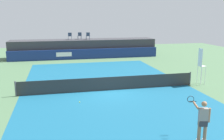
{
  "coord_description": "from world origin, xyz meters",
  "views": [
    {
      "loc": [
        -3.59,
        -16.75,
        5.11
      ],
      "look_at": [
        0.64,
        2.0,
        1.0
      ],
      "focal_mm": 40.73,
      "sensor_mm": 36.0,
      "label": 1
    }
  ],
  "objects": [
    {
      "name": "spectator_chair_far_left",
      "position": [
        -1.73,
        15.15,
        2.69
      ],
      "size": [
        0.47,
        0.47,
        0.89
      ],
      "color": "#2D3D56",
      "rests_on": "spectator_platform"
    },
    {
      "name": "net_post_near",
      "position": [
        -6.2,
        0.0,
        0.5
      ],
      "size": [
        0.1,
        0.1,
        1.0
      ],
      "primitive_type": "cylinder",
      "color": "#4C4C51",
      "rests_on": "ground"
    },
    {
      "name": "court_inner",
      "position": [
        0.0,
        0.0,
        0.0
      ],
      "size": [
        12.0,
        22.0,
        0.0
      ],
      "primitive_type": "cube",
      "color": "#16597A",
      "rests_on": "ground"
    },
    {
      "name": "net_post_far",
      "position": [
        6.2,
        0.0,
        0.5
      ],
      "size": [
        0.1,
        0.1,
        1.0
      ],
      "primitive_type": "cylinder",
      "color": "#4C4C51",
      "rests_on": "ground"
    },
    {
      "name": "sponsor_wall",
      "position": [
        -0.01,
        13.5,
        0.6
      ],
      "size": [
        18.0,
        0.22,
        1.2
      ],
      "color": "navy",
      "rests_on": "ground"
    },
    {
      "name": "spectator_chair_center",
      "position": [
        0.49,
        15.03,
        2.69
      ],
      "size": [
        0.44,
        0.44,
        0.89
      ],
      "color": "#2D3D56",
      "rests_on": "spectator_platform"
    },
    {
      "name": "spectator_platform",
      "position": [
        0.0,
        15.3,
        1.1
      ],
      "size": [
        18.0,
        2.8,
        2.2
      ],
      "primitive_type": "cube",
      "color": "#38383D",
      "rests_on": "ground"
    },
    {
      "name": "umpire_chair",
      "position": [
        7.01,
        -0.02,
        1.59
      ],
      "size": [
        0.5,
        0.5,
        2.76
      ],
      "color": "white",
      "rests_on": "ground"
    },
    {
      "name": "tennis_player",
      "position": [
        2.13,
        -8.13,
        0.96
      ],
      "size": [
        0.56,
        1.22,
        1.77
      ],
      "color": "white",
      "rests_on": "court_inner"
    },
    {
      "name": "spectator_chair_left",
      "position": [
        -0.51,
        15.37,
        2.69
      ],
      "size": [
        0.47,
        0.47,
        0.89
      ],
      "color": "#2D3D56",
      "rests_on": "spectator_platform"
    },
    {
      "name": "ground_plane",
      "position": [
        0.0,
        3.0,
        0.0
      ],
      "size": [
        48.0,
        48.0,
        0.0
      ],
      "primitive_type": "plane",
      "color": "#4C704C"
    },
    {
      "name": "tennis_net",
      "position": [
        0.0,
        0.0,
        0.47
      ],
      "size": [
        12.4,
        0.02,
        0.95
      ],
      "primitive_type": "cube",
      "color": "#2D2D2D",
      "rests_on": "ground"
    },
    {
      "name": "tennis_ball",
      "position": [
        -2.3,
        -2.18,
        0.04
      ],
      "size": [
        0.07,
        0.07,
        0.07
      ],
      "primitive_type": "sphere",
      "color": "#D8EA33",
      "rests_on": "court_inner"
    }
  ]
}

